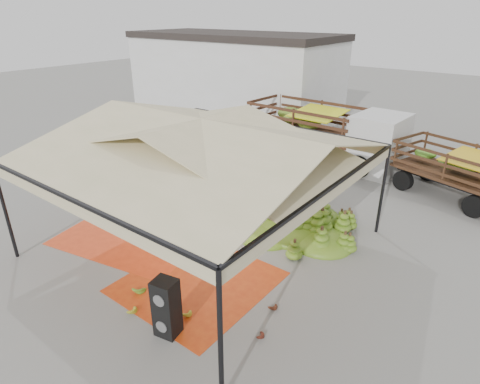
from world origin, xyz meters
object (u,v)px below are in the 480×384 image
Objects in this scene: banana_heap at (290,214)px; vendor at (321,180)px; speaker_stack at (166,308)px; truck_left at (330,128)px.

vendor reaches higher than banana_heap.
banana_heap is at bearing 81.82° from speaker_stack.
truck_left reaches higher than speaker_stack.
banana_heap is 2.42m from vendor.
truck_left is at bearing 89.49° from speaker_stack.
vendor reaches higher than speaker_stack.
banana_heap is at bearing -69.98° from truck_left.
banana_heap is 0.65× the size of truck_left.
vendor is at bearing -63.59° from truck_left.
truck_left is (-2.44, 12.92, 0.88)m from speaker_stack.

